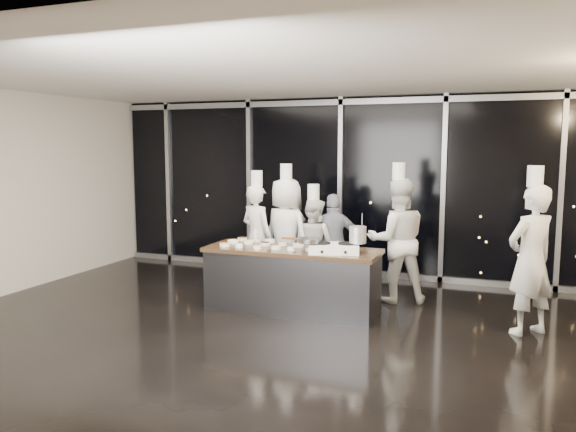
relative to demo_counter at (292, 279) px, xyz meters
name	(u,v)px	position (x,y,z in m)	size (l,w,h in m)	color
ground	(268,330)	(0.00, -0.90, -0.45)	(9.00, 9.00, 0.00)	black
room_shell	(280,153)	(0.18, -0.90, 1.79)	(9.02, 7.02, 3.21)	beige
window_wall	(341,187)	(0.00, 2.53, 1.14)	(8.90, 0.11, 3.20)	black
demo_counter	(292,279)	(0.00, 0.00, 0.00)	(2.46, 0.86, 0.90)	#333438
stove	(334,248)	(0.65, -0.11, 0.51)	(0.74, 0.56, 0.14)	white
frying_pan	(309,240)	(0.32, -0.21, 0.61)	(0.58, 0.39, 0.05)	slate
stock_pot	(358,235)	(0.95, -0.04, 0.70)	(0.22, 0.22, 0.22)	silver
prep_bowls	(263,244)	(-0.47, 0.06, 0.47)	(1.42, 0.71, 0.05)	white
squeeze_bottle	(256,235)	(-0.69, 0.28, 0.55)	(0.06, 0.06, 0.22)	silver
chef_far_left	(257,236)	(-0.97, 0.98, 0.42)	(0.73, 0.62, 1.94)	silver
chef_left	(286,234)	(-0.50, 1.08, 0.47)	(1.04, 0.87, 2.05)	silver
chef_center	(313,244)	(-0.08, 1.20, 0.31)	(0.85, 0.73, 1.73)	silver
guest	(334,242)	(0.22, 1.35, 0.33)	(0.99, 0.67, 1.57)	#131E36
chef_right	(397,240)	(1.30, 1.02, 0.48)	(1.10, 0.99, 2.09)	silver
chef_side	(531,259)	(3.09, 0.12, 0.50)	(0.80, 0.79, 2.09)	silver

